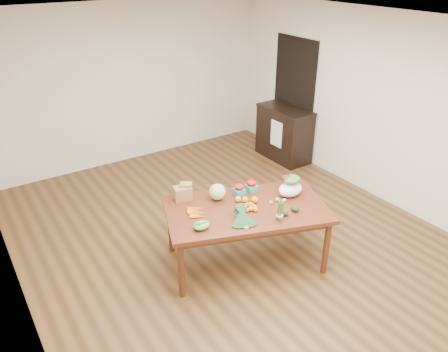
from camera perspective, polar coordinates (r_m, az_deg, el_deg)
floor at (r=5.85m, az=0.46°, el=-7.68°), size 6.00×6.00×0.00m
ceiling at (r=4.85m, az=0.58°, el=19.54°), size 5.00×6.00×0.02m
room_walls at (r=5.20m, az=0.51°, el=4.63°), size 5.02×6.02×2.70m
dining_table at (r=5.20m, az=2.84°, el=-7.69°), size 2.06×1.57×0.75m
doorway_dark at (r=7.95m, az=9.05°, el=10.02°), size 0.02×1.00×2.10m
cabinet at (r=7.89m, az=7.85°, el=5.53°), size 0.52×1.02×0.94m
dish_towel at (r=7.64m, az=6.85°, el=5.49°), size 0.02×0.28×0.45m
paper_bag at (r=5.13m, az=-5.41°, el=-2.07°), size 0.33×0.30×0.19m
cabbage at (r=5.10m, az=-0.88°, el=-2.10°), size 0.20×0.20×0.20m
strawberry_basket_a at (r=5.22m, az=1.97°, el=-1.91°), size 0.16×0.16×0.12m
strawberry_basket_b at (r=5.31m, az=3.61°, el=-1.41°), size 0.16×0.16×0.11m
orange_a at (r=5.08m, az=1.85°, el=-3.04°), size 0.07×0.07×0.07m
orange_b at (r=5.08m, az=2.77°, el=-3.11°), size 0.07×0.07×0.07m
orange_c at (r=5.07m, az=4.04°, el=-3.11°), size 0.08×0.08×0.08m
mandarin_cluster at (r=4.95m, az=3.45°, el=-3.89°), size 0.23×0.23×0.09m
carrots at (r=4.89m, az=-3.48°, el=-4.74°), size 0.29×0.30×0.03m
snap_pea_bag at (r=4.61m, az=-2.96°, el=-6.45°), size 0.19×0.14×0.08m
kale_bunch at (r=4.67m, az=2.59°, el=-5.40°), size 0.44×0.49×0.16m
asparagus_bundle at (r=4.73m, az=7.30°, el=-4.50°), size 0.11×0.14×0.26m
potato_a at (r=5.08m, az=6.14°, el=-3.43°), size 0.04×0.04×0.04m
potato_b at (r=5.05m, az=7.52°, el=-3.71°), size 0.05×0.04×0.04m
potato_c at (r=5.11m, az=7.67°, el=-3.30°), size 0.05×0.04×0.04m
potato_d at (r=5.14m, az=6.98°, el=-3.06°), size 0.05×0.04×0.04m
potato_e at (r=5.14m, az=7.89°, el=-3.15°), size 0.05×0.04×0.04m
avocado_a at (r=4.87m, az=7.96°, el=-4.83°), size 0.08×0.10×0.06m
avocado_b at (r=4.96m, az=9.25°, el=-4.25°), size 0.10×0.12×0.07m
salad_bag at (r=5.23m, az=8.68°, el=-1.39°), size 0.37×0.32×0.24m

